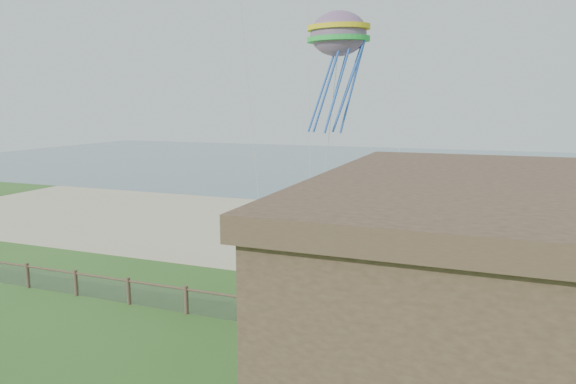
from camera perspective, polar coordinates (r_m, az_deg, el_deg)
sand_beach at (r=36.11m, az=6.63°, el=-4.69°), size 72.00×20.00×0.02m
ocean at (r=78.92m, az=14.60°, el=2.76°), size 160.00×68.00×0.02m
chainlink_fence at (r=21.53m, az=-4.26°, el=-13.09°), size 36.20×0.20×1.25m
octopus_kite at (r=26.39m, az=5.55°, el=13.49°), size 3.59×2.89×6.54m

